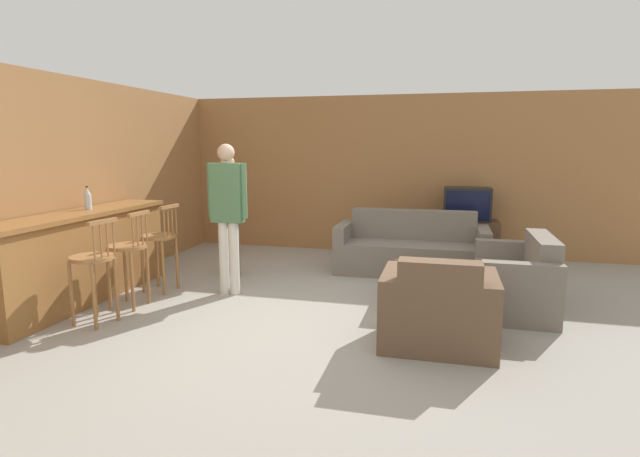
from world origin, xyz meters
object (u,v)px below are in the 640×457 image
object	(u,v)px
bar_chair_near	(93,266)
person_by_counter	(228,209)
bar_chair_far	(160,243)
bar_chair_mid	(128,254)
tv	(467,204)
loveseat_right	(517,282)
tv_unit	(465,241)
armchair_near	(438,312)
bottle	(88,199)
couch_far	(411,251)
person_by_window	(229,208)
coffee_table	(414,274)

from	to	relation	value
bar_chair_near	person_by_counter	distance (m)	1.62
person_by_counter	bar_chair_far	bearing A→B (deg)	-174.79
bar_chair_mid	tv	size ratio (longest dim) A/B	1.53
loveseat_right	tv_unit	xyz separation A→B (m)	(-0.47, 2.28, 0.01)
bar_chair_mid	armchair_near	distance (m)	3.39
bottle	couch_far	bearing A→B (deg)	29.09
bar_chair_far	bottle	distance (m)	0.97
loveseat_right	tv	distance (m)	2.39
bar_chair_far	bottle	bearing A→B (deg)	-152.70
bar_chair_far	tv	bearing A→B (deg)	34.87
bottle	person_by_counter	xyz separation A→B (m)	(1.58, 0.44, -0.12)
armchair_near	tv	bearing A→B (deg)	84.31
loveseat_right	tv_unit	bearing A→B (deg)	101.75
bar_chair_mid	person_by_window	world-z (taller)	person_by_window
bar_chair_mid	armchair_near	world-z (taller)	bar_chair_mid
coffee_table	bottle	bearing A→B (deg)	-170.59
coffee_table	loveseat_right	bearing A→B (deg)	2.83
bottle	person_by_window	xyz separation A→B (m)	(1.23, 1.24, -0.23)
bar_chair_near	loveseat_right	world-z (taller)	bar_chair_near
tv_unit	person_by_window	bearing A→B (deg)	-151.79
bottle	armchair_near	bearing A→B (deg)	-8.31
couch_far	bottle	size ratio (longest dim) A/B	7.65
coffee_table	tv_unit	bearing A→B (deg)	74.44
loveseat_right	person_by_window	xyz separation A→B (m)	(-3.66, 0.56, 0.63)
loveseat_right	couch_far	bearing A→B (deg)	132.64
person_by_counter	couch_far	bearing A→B (deg)	37.50
bar_chair_far	person_by_counter	bearing A→B (deg)	5.21
tv_unit	bottle	bearing A→B (deg)	-146.22
person_by_counter	person_by_window	bearing A→B (deg)	113.47
bar_chair_near	bar_chair_mid	size ratio (longest dim) A/B	1.00
bar_chair_near	coffee_table	bearing A→B (deg)	25.61
couch_far	armchair_near	distance (m)	2.66
couch_far	loveseat_right	world-z (taller)	couch_far
coffee_table	bar_chair_mid	bearing A→B (deg)	-163.66
bar_chair_near	person_by_counter	xyz separation A→B (m)	(0.88, 1.29, 0.45)
bottle	loveseat_right	bearing A→B (deg)	7.91
tv	person_by_window	distance (m)	3.62
bottle	person_by_counter	distance (m)	1.64
person_by_window	person_by_counter	xyz separation A→B (m)	(0.35, -0.80, 0.11)
couch_far	person_by_counter	world-z (taller)	person_by_counter
person_by_window	tv	bearing A→B (deg)	28.17
loveseat_right	bar_chair_far	bearing A→B (deg)	-175.64
armchair_near	person_by_window	world-z (taller)	person_by_window
coffee_table	bottle	distance (m)	3.91
couch_far	person_by_counter	distance (m)	2.71
bar_chair_near	person_by_window	bearing A→B (deg)	75.76
bar_chair_near	tv_unit	bearing A→B (deg)	45.63
bar_chair_far	loveseat_right	bearing A→B (deg)	4.36
bar_chair_far	coffee_table	xyz separation A→B (m)	(3.07, 0.26, -0.27)
bar_chair_far	coffee_table	distance (m)	3.09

